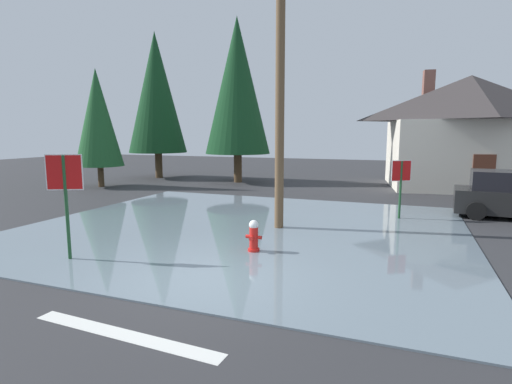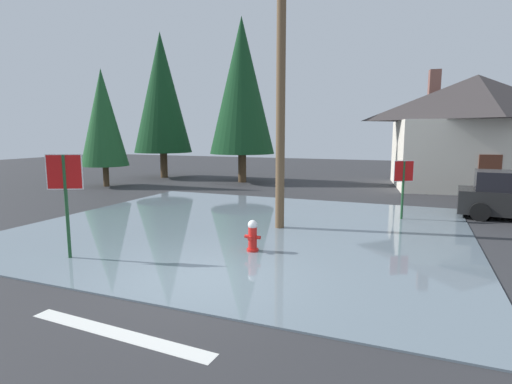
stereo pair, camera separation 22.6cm
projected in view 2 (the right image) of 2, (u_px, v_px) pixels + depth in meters
name	position (u px, v px, depth m)	size (l,w,h in m)	color
ground_plane	(200.00, 282.00, 8.35)	(80.00, 80.00, 0.10)	#2D2D30
flood_puddle	(244.00, 227.00, 12.88)	(13.40, 11.95, 0.04)	slate
lane_stop_bar	(117.00, 333.00, 6.09)	(3.38, 0.30, 0.01)	silver
stop_sign_near	(65.00, 184.00, 9.44)	(0.76, 0.38, 2.52)	#1E4C28
fire_hydrant	(253.00, 237.00, 10.18)	(0.42, 0.36, 0.84)	red
utility_pole	(281.00, 72.00, 12.10)	(1.60, 0.28, 9.29)	brown
stop_sign_far	(403.00, 178.00, 13.86)	(0.63, 0.38, 2.07)	#1E4C28
house	(474.00, 130.00, 21.81)	(9.33, 7.80, 6.56)	silver
pine_tree_tall_left	(103.00, 118.00, 22.45)	(2.61, 2.61, 6.53)	#4C3823
pine_tree_mid_left	(242.00, 86.00, 24.13)	(3.93, 3.93, 9.82)	#4C3823
pine_tree_short_left	(162.00, 93.00, 26.77)	(3.83, 3.83, 9.57)	#4C3823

